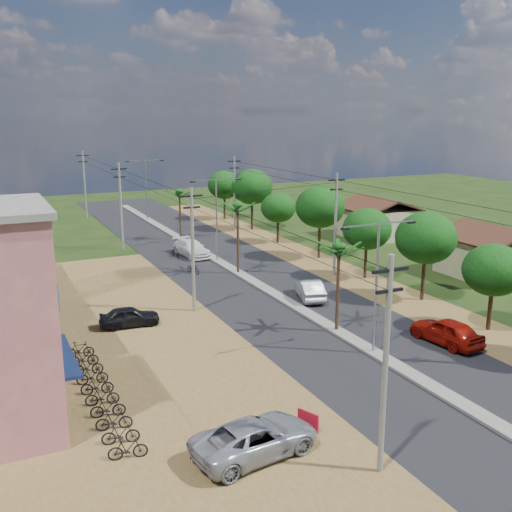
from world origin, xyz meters
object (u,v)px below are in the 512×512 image
at_px(car_parked_dark, 129,317).
at_px(parked_scooter_row, 100,391).
at_px(roadside_sign, 308,421).
at_px(moto_rider_east, 452,339).
at_px(car_white_far, 192,249).
at_px(car_parked_silver, 255,439).
at_px(car_silver_mid, 309,290).
at_px(car_red_near, 446,332).

xyz_separation_m(car_parked_dark, parked_scooter_row, (-3.93, -9.79, -0.18)).
distance_m(roadside_sign, parked_scooter_row, 10.62).
xyz_separation_m(moto_rider_east, parked_scooter_row, (-21.13, 2.06, 0.07)).
distance_m(car_white_far, car_parked_silver, 36.11).
bearing_deg(car_parked_dark, car_silver_mid, -84.17).
xyz_separation_m(car_white_far, moto_rider_east, (6.70, -29.05, -0.34)).
distance_m(car_silver_mid, parked_scooter_row, 20.45).
height_order(car_parked_silver, car_parked_dark, car_parked_silver).
relative_size(car_white_far, roadside_sign, 4.97).
distance_m(car_parked_silver, parked_scooter_row, 9.27).
bearing_deg(moto_rider_east, parked_scooter_row, -29.16).
bearing_deg(car_red_near, car_parked_silver, 14.70).
distance_m(car_red_near, parked_scooter_row, 21.01).
relative_size(car_silver_mid, roadside_sign, 4.30).
bearing_deg(car_white_far, parked_scooter_row, -123.54).
relative_size(car_silver_mid, car_parked_silver, 0.83).
relative_size(car_silver_mid, moto_rider_east, 2.82).
xyz_separation_m(car_white_far, car_parked_dark, (-10.50, -17.20, -0.10)).
xyz_separation_m(car_red_near, parked_scooter_row, (-20.93, 1.76, -0.32)).
relative_size(car_silver_mid, car_white_far, 0.87).
distance_m(car_parked_dark, moto_rider_east, 20.89).
xyz_separation_m(car_white_far, parked_scooter_row, (-14.43, -26.99, -0.28)).
height_order(car_white_far, car_parked_dark, car_white_far).
relative_size(car_red_near, car_silver_mid, 1.05).
relative_size(car_white_far, car_parked_dark, 1.35).
bearing_deg(car_silver_mid, parked_scooter_row, 46.06).
bearing_deg(roadside_sign, parked_scooter_row, 114.43).
relative_size(car_red_near, car_white_far, 0.90).
bearing_deg(moto_rider_east, car_white_far, -100.61).
bearing_deg(car_silver_mid, roadside_sign, 76.70).
distance_m(car_white_far, moto_rider_east, 29.81).
bearing_deg(moto_rider_east, car_parked_dark, -58.15).
xyz_separation_m(car_parked_dark, moto_rider_east, (17.20, -11.85, -0.24)).
distance_m(car_silver_mid, car_parked_dark, 13.98).
xyz_separation_m(roadside_sign, parked_scooter_row, (-7.93, 7.06, 0.03)).
distance_m(car_white_far, car_parked_dark, 20.15).
bearing_deg(car_silver_mid, car_parked_silver, 70.97).
bearing_deg(car_white_far, car_parked_silver, -110.67).
xyz_separation_m(car_parked_silver, car_parked_dark, (-1.00, 17.64, -0.10)).
xyz_separation_m(car_red_near, moto_rider_east, (0.20, -0.30, -0.39)).
distance_m(car_red_near, moto_rider_east, 0.53).
height_order(car_parked_silver, moto_rider_east, car_parked_silver).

